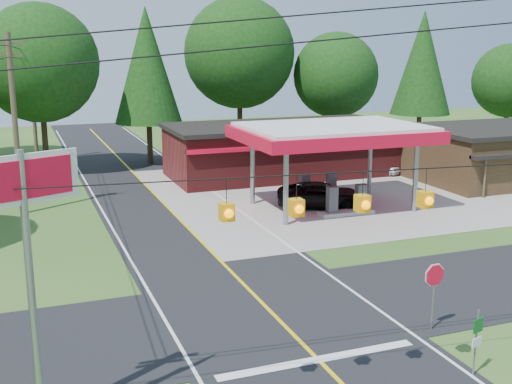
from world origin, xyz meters
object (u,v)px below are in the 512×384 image
object	(u,v)px
gas_canopy	(333,135)
octagonal_stop_sign	(434,281)
sedan_car	(378,165)
big_stop_sign	(26,230)
suv_car	(322,195)

from	to	relation	value
gas_canopy	octagonal_stop_sign	bearing A→B (deg)	-105.70
octagonal_stop_sign	sedan_car	bearing A→B (deg)	62.50
octagonal_stop_sign	big_stop_sign	bearing A→B (deg)	-170.93
gas_canopy	suv_car	bearing A→B (deg)	154.67
suv_car	big_stop_sign	bearing A→B (deg)	162.87
gas_canopy	sedan_car	bearing A→B (deg)	45.00
gas_canopy	suv_car	size ratio (longest dim) A/B	2.02
big_stop_sign	octagonal_stop_sign	world-z (taller)	big_stop_sign
sedan_car	big_stop_sign	bearing A→B (deg)	-163.30
big_stop_sign	octagonal_stop_sign	bearing A→B (deg)	9.07
gas_canopy	big_stop_sign	distance (m)	24.79
sedan_car	big_stop_sign	world-z (taller)	big_stop_sign
gas_canopy	octagonal_stop_sign	distance (m)	16.82
suv_car	octagonal_stop_sign	distance (m)	16.77
gas_canopy	big_stop_sign	bearing A→B (deg)	-133.35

